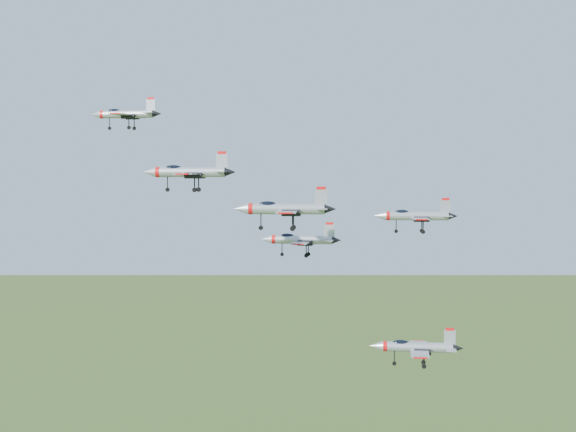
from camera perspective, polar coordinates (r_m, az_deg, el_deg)
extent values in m
cylinder|color=#9B9FA7|center=(125.28, -11.39, 7.12)|extent=(8.44, 3.78, 1.22)
cone|color=#9B9FA7|center=(127.33, -13.52, 7.03)|extent=(1.99, 1.69, 1.22)
cone|color=black|center=(123.48, -9.28, 7.20)|extent=(1.57, 1.40, 1.04)
ellipsoid|color=black|center=(126.13, -12.27, 7.29)|extent=(2.24, 1.48, 0.78)
cube|color=#9B9FA7|center=(122.77, -11.79, 7.09)|extent=(3.34, 4.61, 0.13)
cube|color=#9B9FA7|center=(127.62, -10.85, 6.94)|extent=(3.34, 4.61, 0.13)
cube|color=#9B9FA7|center=(123.95, -9.74, 7.77)|extent=(1.38, 0.54, 1.98)
cube|color=red|center=(124.04, -9.74, 8.24)|extent=(1.03, 0.44, 0.33)
cylinder|color=#9B9FA7|center=(109.25, -6.96, 3.12)|extent=(9.63, 3.58, 1.38)
cone|color=#9B9FA7|center=(110.77, -9.85, 3.10)|extent=(2.18, 1.79, 1.38)
cone|color=black|center=(108.06, -4.11, 3.14)|extent=(1.72, 1.49, 1.17)
ellipsoid|color=black|center=(109.84, -8.15, 3.39)|extent=(2.51, 1.51, 0.88)
cube|color=#9B9FA7|center=(106.31, -7.23, 2.98)|extent=(3.47, 5.12, 0.15)
cube|color=#9B9FA7|center=(112.09, -6.49, 2.99)|extent=(3.47, 5.12, 0.15)
cube|color=#9B9FA7|center=(108.30, -4.72, 3.89)|extent=(1.58, 0.50, 2.23)
cube|color=red|center=(108.32, -4.72, 4.51)|extent=(1.17, 0.42, 0.37)
cylinder|color=#9B9FA7|center=(100.76, -0.13, 0.51)|extent=(9.72, 3.03, 1.39)
cone|color=#9B9FA7|center=(101.28, -3.39, 0.52)|extent=(2.14, 1.70, 1.39)
cone|color=black|center=(100.57, 3.04, 0.50)|extent=(1.68, 1.42, 1.18)
ellipsoid|color=black|center=(100.91, -1.46, 0.81)|extent=(2.49, 1.39, 0.88)
cube|color=#9B9FA7|center=(97.77, -0.11, 0.28)|extent=(3.24, 5.06, 0.15)
cube|color=#9B9FA7|center=(103.75, 0.09, 0.44)|extent=(3.24, 5.06, 0.15)
cube|color=#9B9FA7|center=(100.54, 2.37, 1.33)|extent=(1.60, 0.40, 2.25)
cube|color=red|center=(100.51, 2.37, 2.00)|extent=(1.18, 0.35, 0.37)
cylinder|color=#9B9FA7|center=(124.23, 1.00, -1.70)|extent=(9.43, 3.96, 1.36)
cone|color=#9B9FA7|center=(125.22, -1.56, -1.66)|extent=(2.19, 1.84, 1.36)
cone|color=black|center=(123.52, 3.50, -1.73)|extent=(1.73, 1.52, 1.16)
ellipsoid|color=black|center=(124.56, -0.05, -1.45)|extent=(2.49, 1.59, 0.86)
cube|color=#9B9FA7|center=(121.33, 0.88, -1.93)|extent=(3.61, 5.10, 0.15)
cube|color=#9B9FA7|center=(127.11, 1.29, -1.71)|extent=(3.61, 5.10, 0.15)
cube|color=#9B9FA7|center=(123.54, 2.97, -1.07)|extent=(1.54, 0.56, 2.20)
cube|color=red|center=(123.47, 2.97, -0.53)|extent=(1.15, 0.47, 0.37)
cylinder|color=#9B9FA7|center=(108.83, 9.16, 0.01)|extent=(8.38, 2.73, 1.20)
cone|color=#9B9FA7|center=(108.52, 6.54, 0.02)|extent=(1.86, 1.49, 1.20)
cone|color=black|center=(109.35, 11.66, 0.00)|extent=(1.46, 1.24, 1.02)
ellipsoid|color=black|center=(108.66, 8.09, 0.25)|extent=(2.16, 1.23, 0.76)
cube|color=#9B9FA7|center=(106.29, 9.38, -0.19)|extent=(2.84, 4.38, 0.13)
cube|color=#9B9FA7|center=(111.43, 9.14, -0.04)|extent=(2.84, 4.38, 0.13)
cube|color=#9B9FA7|center=(109.17, 11.14, 0.65)|extent=(1.38, 0.37, 1.94)
cube|color=red|center=(109.13, 11.15, 1.19)|extent=(1.02, 0.32, 0.32)
cylinder|color=#9B9FA7|center=(117.21, 9.20, -9.19)|extent=(9.90, 3.80, 1.42)
cone|color=#9B9FA7|center=(117.19, 6.28, -9.17)|extent=(2.26, 1.86, 1.42)
cone|color=black|center=(117.50, 12.02, -9.18)|extent=(1.78, 1.55, 1.21)
ellipsoid|color=black|center=(117.05, 8.01, -8.93)|extent=(2.59, 1.58, 0.90)
cube|color=#9B9FA7|center=(114.28, 9.36, -9.65)|extent=(3.63, 5.29, 0.15)
cube|color=#9B9FA7|center=(120.27, 9.27, -9.01)|extent=(3.63, 5.29, 0.15)
cube|color=#9B9FA7|center=(117.12, 11.43, -8.48)|extent=(1.62, 0.53, 2.30)
cube|color=red|center=(116.88, 11.44, -7.90)|extent=(1.21, 0.44, 0.38)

